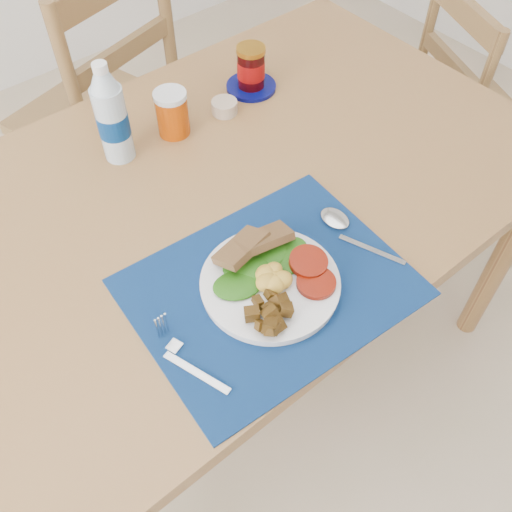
{
  "coord_description": "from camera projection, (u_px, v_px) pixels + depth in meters",
  "views": [
    {
      "loc": [
        -0.52,
        -0.52,
        1.6
      ],
      "look_at": [
        -0.12,
        -0.03,
        0.8
      ],
      "focal_mm": 40.0,
      "sensor_mm": 36.0,
      "label": 1
    }
  ],
  "objects": [
    {
      "name": "water_bottle",
      "position": [
        112.0,
        118.0,
        1.19
      ],
      "size": [
        0.07,
        0.07,
        0.23
      ],
      "color": "#ADBFCC",
      "rests_on": "table"
    },
    {
      "name": "juice_glass",
      "position": [
        172.0,
        114.0,
        1.28
      ],
      "size": [
        0.07,
        0.07,
        0.1
      ],
      "primitive_type": "cylinder",
      "color": "#AF3C04",
      "rests_on": "table"
    },
    {
      "name": "ramekin",
      "position": [
        224.0,
        107.0,
        1.35
      ],
      "size": [
        0.06,
        0.06,
        0.03
      ],
      "primitive_type": "cylinder",
      "color": "tan",
      "rests_on": "table"
    },
    {
      "name": "fork",
      "position": [
        182.0,
        356.0,
        0.95
      ],
      "size": [
        0.05,
        0.18,
        0.0
      ],
      "rotation": [
        0.0,
        0.0,
        0.32
      ],
      "color": "#B2B5BA",
      "rests_on": "placemat"
    },
    {
      "name": "table",
      "position": [
        232.0,
        207.0,
        1.28
      ],
      "size": [
        1.4,
        0.9,
        0.75
      ],
      "color": "brown",
      "rests_on": "ground"
    },
    {
      "name": "placemat",
      "position": [
        270.0,
        287.0,
        1.04
      ],
      "size": [
        0.51,
        0.42,
        0.0
      ],
      "primitive_type": "cube",
      "rotation": [
        0.0,
        0.0,
        -0.07
      ],
      "color": "black",
      "rests_on": "table"
    },
    {
      "name": "spoon",
      "position": [
        345.0,
        228.0,
        1.12
      ],
      "size": [
        0.06,
        0.2,
        0.01
      ],
      "rotation": [
        0.0,
        0.0,
        0.36
      ],
      "color": "#B2B5BA",
      "rests_on": "placemat"
    },
    {
      "name": "jam_on_saucer",
      "position": [
        251.0,
        71.0,
        1.38
      ],
      "size": [
        0.12,
        0.12,
        0.11
      ],
      "color": "#050951",
      "rests_on": "table"
    },
    {
      "name": "chair_far",
      "position": [
        103.0,
        86.0,
        1.7
      ],
      "size": [
        0.53,
        0.52,
        1.17
      ],
      "rotation": [
        0.0,
        0.0,
        3.42
      ],
      "color": "brown",
      "rests_on": "ground"
    },
    {
      "name": "breakfast_plate",
      "position": [
        269.0,
        283.0,
        1.02
      ],
      "size": [
        0.25,
        0.25,
        0.06
      ],
      "rotation": [
        0.0,
        0.0,
        0.04
      ],
      "color": "silver",
      "rests_on": "placemat"
    },
    {
      "name": "chair_end",
      "position": [
        469.0,
        91.0,
        1.79
      ],
      "size": [
        0.47,
        0.48,
        1.01
      ],
      "rotation": [
        0.0,
        0.0,
        1.19
      ],
      "color": "brown",
      "rests_on": "ground"
    },
    {
      "name": "ground",
      "position": [
        281.0,
        399.0,
        1.7
      ],
      "size": [
        4.0,
        4.0,
        0.0
      ],
      "primitive_type": "plane",
      "color": "tan",
      "rests_on": "ground"
    }
  ]
}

